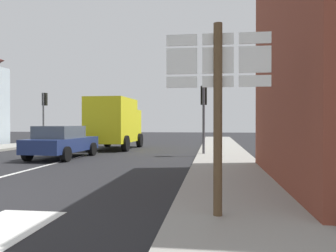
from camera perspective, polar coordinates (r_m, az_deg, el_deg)
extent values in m
plane|color=#232326|center=(16.95, -14.10, -4.92)|extent=(80.00, 80.00, 0.00)
cube|color=gray|center=(13.78, 9.64, -5.89)|extent=(2.47, 44.00, 0.14)
cube|color=silver|center=(13.34, -20.49, -6.41)|extent=(0.16, 12.00, 0.01)
cube|color=navy|center=(16.17, -17.34, -2.99)|extent=(1.97, 4.29, 0.60)
cube|color=#47515B|center=(15.92, -17.77, -0.98)|extent=(1.66, 2.18, 0.55)
cylinder|color=black|center=(17.79, -17.80, -3.64)|extent=(0.25, 0.65, 0.64)
cylinder|color=black|center=(17.03, -12.60, -3.81)|extent=(0.25, 0.65, 0.64)
cylinder|color=black|center=(15.47, -22.56, -4.29)|extent=(0.25, 0.65, 0.64)
cylinder|color=black|center=(14.60, -16.77, -4.56)|extent=(0.25, 0.65, 0.64)
cube|color=yellow|center=(20.30, -9.41, 0.94)|extent=(2.27, 3.74, 2.60)
cube|color=yellow|center=(22.69, -7.46, 0.15)|extent=(2.11, 1.34, 2.00)
cube|color=#47515B|center=(22.75, -7.43, 2.16)|extent=(1.76, 0.13, 0.70)
cylinder|color=black|center=(23.00, -10.13, -2.34)|extent=(0.30, 0.91, 0.90)
cylinder|color=black|center=(22.40, -4.79, -2.41)|extent=(0.30, 0.91, 0.90)
cylinder|color=black|center=(19.82, -13.29, -2.82)|extent=(0.30, 0.91, 0.90)
cylinder|color=black|center=(19.11, -7.15, -2.93)|extent=(0.30, 0.91, 0.90)
cylinder|color=brown|center=(5.44, 8.37, 0.34)|extent=(0.14, 0.14, 3.20)
cube|color=white|center=(5.67, 2.33, 14.23)|extent=(0.50, 0.03, 0.18)
cube|color=black|center=(5.69, 2.35, 14.18)|extent=(0.43, 0.01, 0.13)
cube|color=white|center=(5.60, 2.33, 10.84)|extent=(0.50, 0.03, 0.42)
cube|color=black|center=(5.62, 2.35, 10.81)|extent=(0.43, 0.01, 0.32)
cube|color=white|center=(5.55, 2.33, 7.39)|extent=(0.50, 0.03, 0.18)
cube|color=black|center=(5.57, 2.35, 7.37)|extent=(0.43, 0.01, 0.13)
cube|color=white|center=(5.65, 8.39, 14.27)|extent=(0.50, 0.03, 0.18)
cube|color=black|center=(5.67, 8.39, 14.23)|extent=(0.43, 0.01, 0.13)
cube|color=white|center=(5.58, 8.38, 10.88)|extent=(0.50, 0.03, 0.42)
cube|color=black|center=(5.60, 8.38, 10.84)|extent=(0.43, 0.01, 0.32)
cube|color=white|center=(5.53, 8.38, 7.41)|extent=(0.50, 0.03, 0.18)
cube|color=black|center=(5.55, 8.37, 7.39)|extent=(0.43, 0.01, 0.13)
cube|color=white|center=(5.69, 14.42, 14.17)|extent=(0.50, 0.03, 0.18)
cube|color=black|center=(5.71, 14.40, 14.12)|extent=(0.43, 0.01, 0.13)
cube|color=white|center=(5.62, 14.41, 10.79)|extent=(0.50, 0.03, 0.42)
cube|color=black|center=(5.64, 14.39, 10.76)|extent=(0.43, 0.01, 0.32)
cube|color=white|center=(5.57, 14.41, 7.35)|extent=(0.50, 0.03, 0.18)
cube|color=black|center=(5.59, 14.38, 7.33)|extent=(0.43, 0.01, 0.13)
cylinder|color=#47474C|center=(25.82, -20.23, 1.12)|extent=(0.12, 0.12, 3.75)
cube|color=black|center=(26.05, -20.03, 4.26)|extent=(0.30, 0.28, 0.90)
sphere|color=#360303|center=(26.19, -19.89, 4.83)|extent=(0.18, 0.18, 0.18)
sphere|color=orange|center=(26.17, -19.89, 4.22)|extent=(0.18, 0.18, 0.18)
sphere|color=black|center=(26.15, -19.89, 3.61)|extent=(0.18, 0.18, 0.18)
cylinder|color=#47474C|center=(16.24, 6.01, 0.82)|extent=(0.12, 0.12, 3.38)
cube|color=black|center=(16.49, 6.04, 5.13)|extent=(0.30, 0.28, 0.90)
sphere|color=#360303|center=(16.65, 6.05, 6.02)|extent=(0.18, 0.18, 0.18)
sphere|color=orange|center=(16.63, 6.05, 5.06)|extent=(0.18, 0.18, 0.18)
sphere|color=black|center=(16.61, 6.05, 4.10)|extent=(0.18, 0.18, 0.18)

